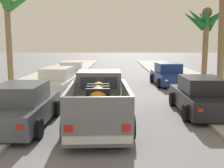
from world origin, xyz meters
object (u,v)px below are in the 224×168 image
Objects in this scene: car_left_mid at (22,107)px; car_left_near at (57,82)px; pickup_truck at (99,103)px; car_right_mid at (168,75)px; car_left_far at (201,96)px; car_right_far at (72,72)px; palm_tree_right_fore at (206,22)px; palm_tree_left_mid at (8,7)px.

car_left_near is at bearing 90.74° from car_left_mid.
car_right_mid is at bearing 65.56° from pickup_truck.
car_left_far and car_right_far have the same top height.
car_left_near is at bearing -89.77° from car_right_far.
palm_tree_right_fore is (10.43, 1.23, 3.79)m from car_right_far.
palm_tree_left_mid reaches higher than car_right_far.
palm_tree_right_fore reaches higher than car_left_far.
palm_tree_left_mid is at bearing 126.28° from pickup_truck.
pickup_truck is at bearing -157.99° from car_left_far.
pickup_truck reaches higher than car_right_far.
palm_tree_right_fore reaches higher than car_left_mid.
palm_tree_left_mid is at bearing 145.89° from car_left_far.
palm_tree_left_mid reaches higher than pickup_truck.
palm_tree_right_fore is (3.39, 2.84, 3.79)m from car_right_mid.
palm_tree_left_mid is at bearing -151.70° from car_right_far.
car_right_mid and car_right_far have the same top height.
palm_tree_right_fore reaches higher than pickup_truck.
car_right_far is (-0.10, 11.28, 0.00)m from car_left_mid.
car_right_far is 11.17m from palm_tree_right_fore.
car_left_mid is at bearing -89.26° from car_left_near.
palm_tree_right_fore is (10.33, 12.51, 3.79)m from car_left_mid.
car_left_mid is 0.98× the size of car_right_far.
car_right_mid is 1.01× the size of car_left_far.
car_left_near is 6.00m from car_left_mid.
palm_tree_left_mid is (-3.81, -2.05, 4.56)m from car_right_far.
pickup_truck is 14.91m from palm_tree_right_fore.
car_left_mid is at bearing -89.50° from car_right_far.
palm_tree_right_fore is at bearing 71.67° from car_left_far.
car_left_near is 12.85m from palm_tree_right_fore.
car_right_mid is at bearing 27.59° from car_left_near.
car_left_near and car_left_far have the same top height.
car_left_near is at bearing 115.59° from pickup_truck.
car_right_mid is 11.77m from palm_tree_left_mid.
car_left_mid is 11.89m from car_right_mid.
car_left_far is 11.75m from palm_tree_right_fore.
palm_tree_left_mid reaches higher than car_left_mid.
car_left_mid is 11.28m from car_right_far.
car_left_near is 5.28m from car_right_far.
palm_tree_right_fore is at bearing 6.73° from car_right_far.
car_right_far is (-7.04, 1.61, 0.00)m from car_right_mid.
car_left_far is 0.98× the size of car_right_far.
car_right_far is at bearing 28.30° from palm_tree_left_mid.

